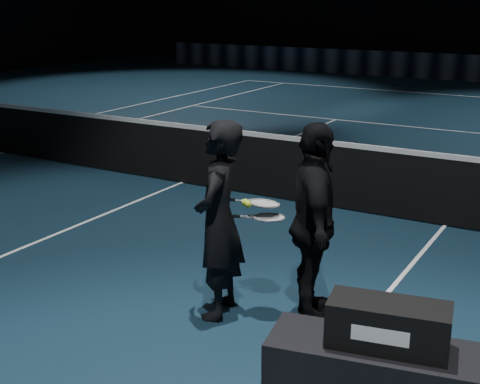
% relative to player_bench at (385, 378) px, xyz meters
% --- Properties ---
extents(floor, '(36.00, 36.00, 0.00)m').
position_rel_player_bench_xyz_m(floor, '(-4.69, 4.22, -0.25)').
color(floor, black).
rests_on(floor, ground).
extents(court_lines, '(10.98, 23.78, 0.01)m').
position_rel_player_bench_xyz_m(court_lines, '(-4.69, 4.22, -0.25)').
color(court_lines, white).
rests_on(court_lines, floor).
extents(net_mesh, '(12.80, 0.02, 0.86)m').
position_rel_player_bench_xyz_m(net_mesh, '(-4.69, 4.22, 0.20)').
color(net_mesh, black).
rests_on(net_mesh, floor).
extents(net_tape, '(12.80, 0.03, 0.07)m').
position_rel_player_bench_xyz_m(net_tape, '(-4.69, 4.22, 0.67)').
color(net_tape, white).
rests_on(net_tape, net_mesh).
extents(sponsor_backdrop, '(22.00, 0.15, 0.90)m').
position_rel_player_bench_xyz_m(sponsor_backdrop, '(-4.69, 19.72, 0.20)').
color(sponsor_backdrop, black).
rests_on(sponsor_backdrop, floor).
extents(player_bench, '(1.74, 0.86, 0.50)m').
position_rel_player_bench_xyz_m(player_bench, '(0.00, 0.00, 0.00)').
color(player_bench, black).
rests_on(player_bench, floor).
extents(racket_bag, '(0.88, 0.50, 0.33)m').
position_rel_player_bench_xyz_m(racket_bag, '(0.00, 0.00, 0.42)').
color(racket_bag, black).
rests_on(racket_bag, player_bench).
extents(bag_signature, '(0.38, 0.08, 0.11)m').
position_rel_player_bench_xyz_m(bag_signature, '(0.00, -0.18, 0.42)').
color(bag_signature, white).
rests_on(bag_signature, racket_bag).
extents(player_a, '(0.60, 0.76, 1.83)m').
position_rel_player_bench_xyz_m(player_a, '(-1.81, 0.70, 0.66)').
color(player_a, black).
rests_on(player_a, floor).
extents(player_b, '(0.94, 1.15, 1.83)m').
position_rel_player_bench_xyz_m(player_b, '(-1.03, 1.04, 0.66)').
color(player_b, black).
rests_on(player_b, floor).
extents(racket_lower, '(0.71, 0.47, 0.03)m').
position_rel_player_bench_xyz_m(racket_lower, '(-1.40, 0.88, 0.71)').
color(racket_lower, black).
rests_on(racket_lower, player_a).
extents(racket_upper, '(0.70, 0.51, 0.10)m').
position_rel_player_bench_xyz_m(racket_upper, '(-1.46, 0.89, 0.83)').
color(racket_upper, black).
rests_on(racket_upper, player_b).
extents(tennis_balls, '(0.12, 0.10, 0.12)m').
position_rel_player_bench_xyz_m(tennis_balls, '(-1.58, 0.80, 0.85)').
color(tennis_balls, gold).
rests_on(tennis_balls, racket_upper).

